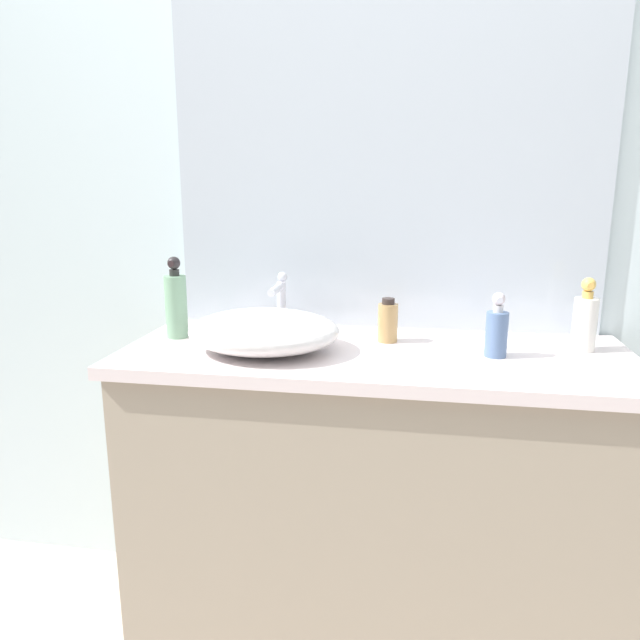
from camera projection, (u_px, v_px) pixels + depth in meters
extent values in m
cube|color=silver|center=(353.00, 191.00, 1.77)|extent=(6.00, 0.06, 2.60)
cube|color=gray|center=(371.00, 510.00, 1.66)|extent=(1.28, 0.49, 0.86)
cube|color=silver|center=(375.00, 356.00, 1.56)|extent=(1.32, 0.53, 0.03)
cube|color=#B2BCC6|center=(386.00, 139.00, 1.68)|extent=(1.24, 0.01, 1.10)
ellipsoid|color=silver|center=(264.00, 331.00, 1.54)|extent=(0.40, 0.34, 0.10)
cylinder|color=silver|center=(282.00, 307.00, 1.73)|extent=(0.03, 0.03, 0.15)
cylinder|color=silver|center=(276.00, 289.00, 1.65)|extent=(0.02, 0.12, 0.02)
sphere|color=silver|center=(282.00, 277.00, 1.72)|extent=(0.03, 0.03, 0.03)
cylinder|color=silver|center=(585.00, 324.00, 1.54)|extent=(0.06, 0.06, 0.14)
cylinder|color=#DEAD50|center=(588.00, 295.00, 1.52)|extent=(0.03, 0.03, 0.02)
sphere|color=#DEB151|center=(589.00, 284.00, 1.51)|extent=(0.04, 0.04, 0.04)
cylinder|color=gold|center=(590.00, 285.00, 1.50)|extent=(0.02, 0.02, 0.02)
cylinder|color=tan|center=(388.00, 323.00, 1.63)|extent=(0.06, 0.06, 0.11)
cylinder|color=#322926|center=(388.00, 301.00, 1.61)|extent=(0.03, 0.03, 0.02)
cylinder|color=slate|center=(496.00, 334.00, 1.48)|extent=(0.05, 0.05, 0.11)
cylinder|color=silver|center=(498.00, 309.00, 1.47)|extent=(0.02, 0.02, 0.02)
sphere|color=silver|center=(499.00, 299.00, 1.46)|extent=(0.03, 0.03, 0.03)
cylinder|color=silver|center=(499.00, 300.00, 1.45)|extent=(0.01, 0.02, 0.01)
cylinder|color=#77A380|center=(176.00, 307.00, 1.66)|extent=(0.06, 0.06, 0.18)
cylinder|color=#292A27|center=(174.00, 273.00, 1.64)|extent=(0.03, 0.03, 0.02)
sphere|color=#272325|center=(174.00, 263.00, 1.64)|extent=(0.04, 0.04, 0.04)
cylinder|color=black|center=(172.00, 264.00, 1.63)|extent=(0.02, 0.02, 0.02)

